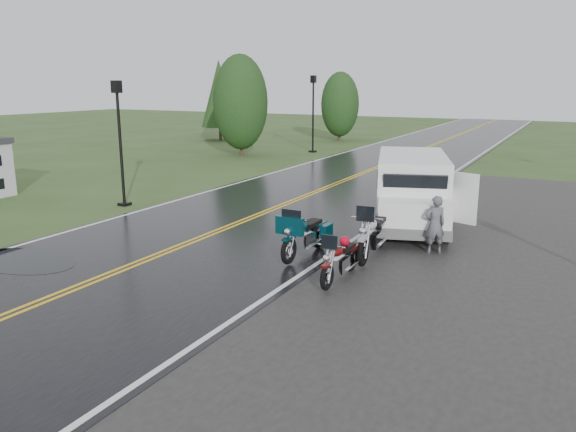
{
  "coord_description": "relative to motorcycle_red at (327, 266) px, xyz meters",
  "views": [
    {
      "loc": [
        9.04,
        -9.95,
        4.21
      ],
      "look_at": [
        2.8,
        2.0,
        1.0
      ],
      "focal_mm": 35.0,
      "sensor_mm": 36.0,
      "label": 1
    }
  ],
  "objects": [
    {
      "name": "ground",
      "position": [
        -4.72,
        -0.05,
        -0.57
      ],
      "size": [
        120.0,
        120.0,
        0.0
      ],
      "primitive_type": "plane",
      "color": "#2D471E",
      "rests_on": "ground"
    },
    {
      "name": "motorcycle_teal",
      "position": [
        -1.47,
        1.13,
        0.08
      ],
      "size": [
        0.85,
        2.22,
        1.3
      ],
      "primitive_type": null,
      "rotation": [
        0.0,
        0.0,
        -0.02
      ],
      "color": "#042B33",
      "rests_on": "ground"
    },
    {
      "name": "lamp_post_near_left",
      "position": [
        -9.72,
        4.45,
        1.6
      ],
      "size": [
        0.37,
        0.37,
        4.34
      ],
      "primitive_type": null,
      "color": "black",
      "rests_on": "ground"
    },
    {
      "name": "person_at_van",
      "position": [
        1.3,
        3.7,
        0.17
      ],
      "size": [
        0.64,
        0.6,
        1.47
      ],
      "primitive_type": "imported",
      "rotation": [
        0.0,
        0.0,
        3.78
      ],
      "color": "#505155",
      "rests_on": "ground"
    },
    {
      "name": "tree_left_mid",
      "position": [
        -13.55,
        18.25,
        1.93
      ],
      "size": [
        3.2,
        3.2,
        5.0
      ],
      "primitive_type": null,
      "color": "#1E3D19",
      "rests_on": "ground"
    },
    {
      "name": "lamp_post_far_left",
      "position": [
        -10.46,
        21.63,
        1.78
      ],
      "size": [
        0.4,
        0.4,
        4.7
      ],
      "primitive_type": null,
      "color": "black",
      "rests_on": "ground"
    },
    {
      "name": "pine_left_far",
      "position": [
        -19.78,
        25.19,
        2.3
      ],
      "size": [
        2.75,
        2.75,
        5.72
      ],
      "primitive_type": null,
      "color": "#1E3D19",
      "rests_on": "ground"
    },
    {
      "name": "motorcycle_red",
      "position": [
        0.0,
        0.0,
        0.0
      ],
      "size": [
        0.71,
        1.92,
        1.13
      ],
      "primitive_type": null,
      "rotation": [
        0.0,
        0.0,
        0.01
      ],
      "color": "#4E0909",
      "rests_on": "ground"
    },
    {
      "name": "tree_left_far",
      "position": [
        -11.73,
        28.98,
        1.58
      ],
      "size": [
        2.79,
        2.79,
        4.29
      ],
      "primitive_type": null,
      "color": "#1E3D19",
      "rests_on": "ground"
    },
    {
      "name": "road",
      "position": [
        -4.72,
        9.95,
        -0.55
      ],
      "size": [
        8.0,
        100.0,
        0.04
      ],
      "primitive_type": "cube",
      "color": "black",
      "rests_on": "ground"
    },
    {
      "name": "motorcycle_silver",
      "position": [
        0.12,
        1.8,
        0.13
      ],
      "size": [
        1.05,
        2.41,
        1.38
      ],
      "primitive_type": null,
      "rotation": [
        0.0,
        0.0,
        0.09
      ],
      "color": "#A2A5A9",
      "rests_on": "ground"
    },
    {
      "name": "van_white",
      "position": [
        -0.27,
        4.29,
        0.51
      ],
      "size": [
        3.6,
        5.85,
        2.15
      ],
      "primitive_type": null,
      "rotation": [
        0.0,
        0.0,
        0.3
      ],
      "color": "white",
      "rests_on": "ground"
    }
  ]
}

